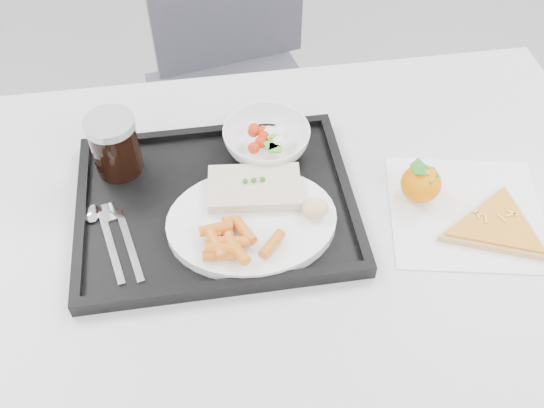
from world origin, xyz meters
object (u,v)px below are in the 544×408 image
(tray, at_px, (216,205))
(pizza_slice, at_px, (497,227))
(table, at_px, (281,246))
(dinner_plate, at_px, (252,222))
(cola_glass, at_px, (115,144))
(chair, at_px, (234,64))
(salad_bowl, at_px, (267,140))
(tangerine, at_px, (421,183))

(tray, height_order, pizza_slice, tray)
(table, height_order, dinner_plate, dinner_plate)
(tray, height_order, cola_glass, cola_glass)
(chair, height_order, tray, chair)
(tray, bearing_deg, dinner_plate, -47.53)
(chair, relative_size, cola_glass, 8.61)
(chair, relative_size, dinner_plate, 3.44)
(tray, distance_m, dinner_plate, 0.08)
(chair, bearing_deg, salad_bowl, -89.36)
(table, xyz_separation_m, tray, (-0.10, 0.05, 0.08))
(tray, distance_m, salad_bowl, 0.15)
(cola_glass, relative_size, tangerine, 1.36)
(salad_bowl, height_order, cola_glass, cola_glass)
(table, bearing_deg, tray, 156.02)
(salad_bowl, distance_m, tangerine, 0.27)
(salad_bowl, height_order, pizza_slice, salad_bowl)
(chair, relative_size, salad_bowl, 6.11)
(table, bearing_deg, dinner_plate, -167.39)
(cola_glass, bearing_deg, pizza_slice, -20.28)
(table, relative_size, tray, 2.67)
(dinner_plate, xyz_separation_m, salad_bowl, (0.05, 0.17, 0.01))
(tangerine, xyz_separation_m, pizza_slice, (0.10, -0.09, -0.02))
(table, relative_size, chair, 1.29)
(table, distance_m, tray, 0.14)
(cola_glass, bearing_deg, chair, 66.48)
(chair, bearing_deg, dinner_plate, -93.26)
(tangerine, distance_m, pizza_slice, 0.14)
(dinner_plate, height_order, tangerine, tangerine)
(cola_glass, bearing_deg, dinner_plate, -37.75)
(table, relative_size, pizza_slice, 5.50)
(table, bearing_deg, tangerine, 4.40)
(table, xyz_separation_m, pizza_slice, (0.34, -0.07, 0.08))
(dinner_plate, height_order, salad_bowl, salad_bowl)
(table, bearing_deg, cola_glass, 149.93)
(cola_glass, height_order, tangerine, cola_glass)
(dinner_plate, bearing_deg, chair, 86.74)
(chair, distance_m, salad_bowl, 0.62)
(chair, bearing_deg, cola_glass, -113.52)
(pizza_slice, bearing_deg, table, 168.20)
(salad_bowl, xyz_separation_m, pizza_slice, (0.34, -0.23, -0.03))
(chair, height_order, dinner_plate, chair)
(tray, height_order, dinner_plate, dinner_plate)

